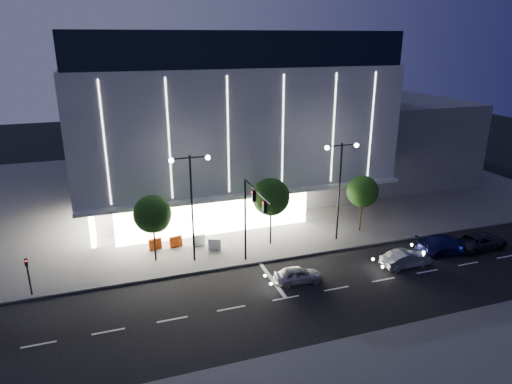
{
  "coord_description": "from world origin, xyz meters",
  "views": [
    {
      "loc": [
        -9.0,
        -27.38,
        17.47
      ],
      "look_at": [
        2.76,
        7.31,
        5.0
      ],
      "focal_mm": 32.0,
      "sensor_mm": 36.0,
      "label": 1
    }
  ],
  "objects_px": {
    "ped_signal_far": "(28,273)",
    "car_third": "(447,244)",
    "traffic_mast": "(251,210)",
    "barrier_c": "(176,242)",
    "tree_mid": "(271,199)",
    "barrier_a": "(155,244)",
    "street_lamp_west": "(191,193)",
    "car_lead": "(298,275)",
    "barrier_d": "(215,244)",
    "barrier_b": "(198,240)",
    "car_fourth": "(480,241)",
    "tree_right": "(363,193)",
    "tree_left": "(153,216)",
    "car_second": "(406,259)",
    "street_lamp_east": "(340,178)"
  },
  "relations": [
    {
      "from": "ped_signal_far",
      "to": "car_third",
      "type": "bearing_deg",
      "value": -6.51
    },
    {
      "from": "traffic_mast",
      "to": "barrier_c",
      "type": "distance_m",
      "value": 8.74
    },
    {
      "from": "tree_mid",
      "to": "barrier_a",
      "type": "xyz_separation_m",
      "value": [
        -9.81,
        2.05,
        -3.68
      ]
    },
    {
      "from": "street_lamp_west",
      "to": "barrier_a",
      "type": "distance_m",
      "value": 6.73
    },
    {
      "from": "car_third",
      "to": "car_lead",
      "type": "bearing_deg",
      "value": 96.12
    },
    {
      "from": "car_lead",
      "to": "barrier_c",
      "type": "bearing_deg",
      "value": 47.21
    },
    {
      "from": "tree_mid",
      "to": "car_third",
      "type": "bearing_deg",
      "value": -24.57
    },
    {
      "from": "street_lamp_west",
      "to": "barrier_d",
      "type": "bearing_deg",
      "value": 34.2
    },
    {
      "from": "barrier_b",
      "to": "barrier_d",
      "type": "bearing_deg",
      "value": -49.11
    },
    {
      "from": "tree_mid",
      "to": "street_lamp_west",
      "type": "bearing_deg",
      "value": -171.74
    },
    {
      "from": "car_lead",
      "to": "car_fourth",
      "type": "distance_m",
      "value": 17.33
    },
    {
      "from": "street_lamp_west",
      "to": "car_third",
      "type": "xyz_separation_m",
      "value": [
        20.7,
        -5.23,
        -5.18
      ]
    },
    {
      "from": "street_lamp_west",
      "to": "barrier_b",
      "type": "bearing_deg",
      "value": 71.27
    },
    {
      "from": "tree_right",
      "to": "tree_left",
      "type": "bearing_deg",
      "value": 180.0
    },
    {
      "from": "street_lamp_west",
      "to": "tree_mid",
      "type": "xyz_separation_m",
      "value": [
        7.03,
        1.02,
        -1.62
      ]
    },
    {
      "from": "traffic_mast",
      "to": "car_fourth",
      "type": "distance_m",
      "value": 20.66
    },
    {
      "from": "tree_mid",
      "to": "car_lead",
      "type": "xyz_separation_m",
      "value": [
        -0.35,
        -6.8,
        -3.71
      ]
    },
    {
      "from": "barrier_d",
      "to": "barrier_c",
      "type": "bearing_deg",
      "value": 174.05
    },
    {
      "from": "street_lamp_west",
      "to": "car_lead",
      "type": "bearing_deg",
      "value": -40.87
    },
    {
      "from": "car_third",
      "to": "barrier_a",
      "type": "relative_size",
      "value": 4.88
    },
    {
      "from": "barrier_a",
      "to": "barrier_c",
      "type": "xyz_separation_m",
      "value": [
        1.76,
        -0.07,
        0.0
      ]
    },
    {
      "from": "traffic_mast",
      "to": "tree_right",
      "type": "bearing_deg",
      "value": 17.02
    },
    {
      "from": "barrier_a",
      "to": "barrier_b",
      "type": "distance_m",
      "value": 3.7
    },
    {
      "from": "car_fourth",
      "to": "barrier_c",
      "type": "bearing_deg",
      "value": 68.45
    },
    {
      "from": "car_lead",
      "to": "car_fourth",
      "type": "bearing_deg",
      "value": -83.03
    },
    {
      "from": "barrier_b",
      "to": "barrier_c",
      "type": "relative_size",
      "value": 1.0
    },
    {
      "from": "ped_signal_far",
      "to": "car_second",
      "type": "xyz_separation_m",
      "value": [
        27.87,
        -4.69,
        -1.21
      ]
    },
    {
      "from": "tree_right",
      "to": "car_third",
      "type": "bearing_deg",
      "value": -53.24
    },
    {
      "from": "street_lamp_east",
      "to": "car_lead",
      "type": "distance_m",
      "value": 10.09
    },
    {
      "from": "car_second",
      "to": "barrier_d",
      "type": "bearing_deg",
      "value": 58.89
    },
    {
      "from": "traffic_mast",
      "to": "street_lamp_east",
      "type": "height_order",
      "value": "street_lamp_east"
    },
    {
      "from": "barrier_a",
      "to": "car_lead",
      "type": "bearing_deg",
      "value": -53.44
    },
    {
      "from": "tree_mid",
      "to": "car_lead",
      "type": "bearing_deg",
      "value": -92.93
    },
    {
      "from": "traffic_mast",
      "to": "tree_left",
      "type": "xyz_separation_m",
      "value": [
        -6.97,
        3.68,
        -0.99
      ]
    },
    {
      "from": "tree_right",
      "to": "barrier_d",
      "type": "height_order",
      "value": "tree_right"
    },
    {
      "from": "car_third",
      "to": "tree_mid",
      "type": "bearing_deg",
      "value": 69.31
    },
    {
      "from": "tree_left",
      "to": "car_third",
      "type": "distance_m",
      "value": 24.7
    },
    {
      "from": "car_second",
      "to": "car_fourth",
      "type": "bearing_deg",
      "value": -87.2
    },
    {
      "from": "traffic_mast",
      "to": "car_third",
      "type": "bearing_deg",
      "value": -8.74
    },
    {
      "from": "street_lamp_west",
      "to": "car_second",
      "type": "bearing_deg",
      "value": -21.32
    },
    {
      "from": "tree_right",
      "to": "barrier_b",
      "type": "xyz_separation_m",
      "value": [
        -15.14,
        1.58,
        -3.23
      ]
    },
    {
      "from": "street_lamp_east",
      "to": "barrier_d",
      "type": "bearing_deg",
      "value": 172.77
    },
    {
      "from": "car_lead",
      "to": "tree_mid",
      "type": "bearing_deg",
      "value": 2.99
    },
    {
      "from": "car_fourth",
      "to": "barrier_d",
      "type": "distance_m",
      "value": 23.01
    },
    {
      "from": "barrier_c",
      "to": "ped_signal_far",
      "type": "bearing_deg",
      "value": -167.03
    },
    {
      "from": "tree_mid",
      "to": "tree_left",
      "type": "bearing_deg",
      "value": -180.0
    },
    {
      "from": "street_lamp_west",
      "to": "tree_right",
      "type": "relative_size",
      "value": 1.63
    },
    {
      "from": "traffic_mast",
      "to": "street_lamp_east",
      "type": "xyz_separation_m",
      "value": [
        9.0,
        2.66,
        0.93
      ]
    },
    {
      "from": "car_third",
      "to": "street_lamp_east",
      "type": "bearing_deg",
      "value": 59.68
    },
    {
      "from": "traffic_mast",
      "to": "barrier_c",
      "type": "xyz_separation_m",
      "value": [
        -5.03,
        5.66,
        -4.38
      ]
    }
  ]
}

